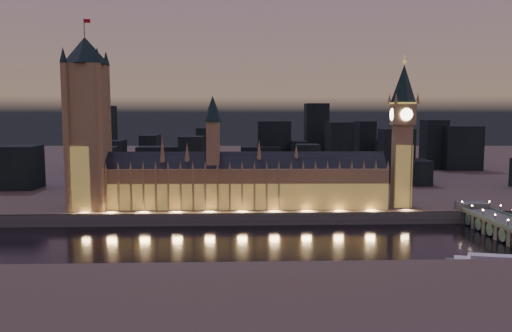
{
  "coord_description": "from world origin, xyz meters",
  "views": [
    {
      "loc": [
        -7.64,
        -283.73,
        74.39
      ],
      "look_at": [
        5.0,
        55.0,
        38.0
      ],
      "focal_mm": 35.0,
      "sensor_mm": 36.0,
      "label": 1
    }
  ],
  "objects_px": {
    "elizabeth_tower": "(403,123)",
    "westminster_bridge": "(510,230)",
    "palace_of_westminster": "(241,182)",
    "river_boat": "(493,261)",
    "victoria_tower": "(87,116)"
  },
  "relations": [
    {
      "from": "victoria_tower",
      "to": "westminster_bridge",
      "type": "distance_m",
      "value": 278.01
    },
    {
      "from": "palace_of_westminster",
      "to": "westminster_bridge",
      "type": "height_order",
      "value": "palace_of_westminster"
    },
    {
      "from": "palace_of_westminster",
      "to": "westminster_bridge",
      "type": "xyz_separation_m",
      "value": [
        157.45,
        -65.2,
        -20.39
      ]
    },
    {
      "from": "river_boat",
      "to": "westminster_bridge",
      "type": "bearing_deg",
      "value": 53.42
    },
    {
      "from": "elizabeth_tower",
      "to": "westminster_bridge",
      "type": "distance_m",
      "value": 99.68
    },
    {
      "from": "palace_of_westminster",
      "to": "victoria_tower",
      "type": "bearing_deg",
      "value": 179.9
    },
    {
      "from": "river_boat",
      "to": "elizabeth_tower",
      "type": "bearing_deg",
      "value": 95.25
    },
    {
      "from": "palace_of_westminster",
      "to": "river_boat",
      "type": "distance_m",
      "value": 167.84
    },
    {
      "from": "victoria_tower",
      "to": "westminster_bridge",
      "type": "bearing_deg",
      "value": -14.01
    },
    {
      "from": "elizabeth_tower",
      "to": "westminster_bridge",
      "type": "relative_size",
      "value": 0.94
    },
    {
      "from": "elizabeth_tower",
      "to": "westminster_bridge",
      "type": "xyz_separation_m",
      "value": [
        44.0,
        -65.36,
        -61.05
      ]
    },
    {
      "from": "westminster_bridge",
      "to": "river_boat",
      "type": "bearing_deg",
      "value": -126.58
    },
    {
      "from": "elizabeth_tower",
      "to": "river_boat",
      "type": "relative_size",
      "value": 2.43
    },
    {
      "from": "elizabeth_tower",
      "to": "westminster_bridge",
      "type": "height_order",
      "value": "elizabeth_tower"
    },
    {
      "from": "victoria_tower",
      "to": "westminster_bridge",
      "type": "xyz_separation_m",
      "value": [
        262.0,
        -65.37,
        -66.13
      ]
    }
  ]
}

